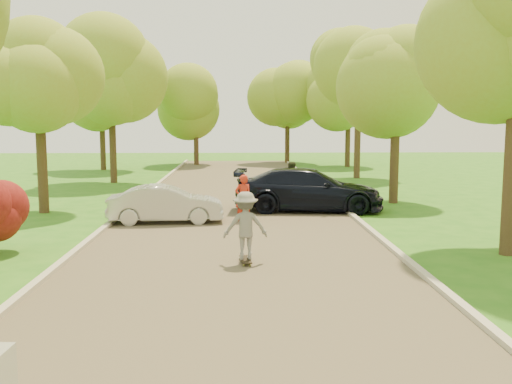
{
  "coord_description": "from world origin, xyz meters",
  "views": [
    {
      "loc": [
        0.04,
        -8.77,
        3.36
      ],
      "look_at": [
        0.58,
        7.47,
        1.3
      ],
      "focal_mm": 40.0,
      "sensor_mm": 36.0,
      "label": 1
    }
  ],
  "objects": [
    {
      "name": "ground",
      "position": [
        0.0,
        0.0,
        0.0
      ],
      "size": [
        100.0,
        100.0,
        0.0
      ],
      "primitive_type": "plane",
      "color": "#296A19",
      "rests_on": "ground"
    },
    {
      "name": "road",
      "position": [
        0.0,
        8.0,
        0.01
      ],
      "size": [
        8.0,
        60.0,
        0.01
      ],
      "primitive_type": "cube",
      "color": "#4C4438",
      "rests_on": "ground"
    },
    {
      "name": "curb_left",
      "position": [
        -4.05,
        8.0,
        0.06
      ],
      "size": [
        0.18,
        60.0,
        0.12
      ],
      "primitive_type": "cube",
      "color": "#B2AD9E",
      "rests_on": "ground"
    },
    {
      "name": "curb_right",
      "position": [
        4.05,
        8.0,
        0.06
      ],
      "size": [
        0.18,
        60.0,
        0.12
      ],
      "primitive_type": "cube",
      "color": "#B2AD9E",
      "rests_on": "ground"
    },
    {
      "name": "tree_l_midb",
      "position": [
        -6.81,
        12.0,
        4.59
      ],
      "size": [
        4.3,
        4.2,
        6.62
      ],
      "color": "#382619",
      "rests_on": "ground"
    },
    {
      "name": "tree_l_far",
      "position": [
        -6.39,
        22.0,
        5.47
      ],
      "size": [
        4.92,
        4.8,
        7.79
      ],
      "color": "#382619",
      "rests_on": "ground"
    },
    {
      "name": "tree_r_midb",
      "position": [
        6.6,
        14.0,
        4.88
      ],
      "size": [
        4.51,
        4.4,
        7.01
      ],
      "color": "#382619",
      "rests_on": "ground"
    },
    {
      "name": "tree_r_far",
      "position": [
        7.23,
        24.0,
        5.83
      ],
      "size": [
        5.33,
        5.2,
        8.34
      ],
      "color": "#382619",
      "rests_on": "ground"
    },
    {
      "name": "tree_bg_a",
      "position": [
        -8.78,
        30.0,
        5.31
      ],
      "size": [
        5.12,
        5.0,
        7.72
      ],
      "color": "#382619",
      "rests_on": "ground"
    },
    {
      "name": "tree_bg_b",
      "position": [
        8.22,
        32.0,
        5.54
      ],
      "size": [
        5.12,
        5.0,
        7.95
      ],
      "color": "#382619",
      "rests_on": "ground"
    },
    {
      "name": "tree_bg_c",
      "position": [
        -2.79,
        34.0,
        5.02
      ],
      "size": [
        4.92,
        4.8,
        7.33
      ],
      "color": "#382619",
      "rests_on": "ground"
    },
    {
      "name": "tree_bg_d",
      "position": [
        4.22,
        36.0,
        5.31
      ],
      "size": [
        5.12,
        5.0,
        7.72
      ],
      "color": "#382619",
      "rests_on": "ground"
    },
    {
      "name": "silver_sedan",
      "position": [
        -2.3,
        9.8,
        0.62
      ],
      "size": [
        3.82,
        1.56,
        1.23
      ],
      "primitive_type": "imported",
      "rotation": [
        0.0,
        0.0,
        1.64
      ],
      "color": "#AFB0B4",
      "rests_on": "ground"
    },
    {
      "name": "dark_sedan",
      "position": [
        2.69,
        12.08,
        0.79
      ],
      "size": [
        5.63,
        2.69,
        1.58
      ],
      "primitive_type": "imported",
      "rotation": [
        0.0,
        0.0,
        1.48
      ],
      "color": "black",
      "rests_on": "ground"
    },
    {
      "name": "longboard",
      "position": [
        0.23,
        4.34,
        0.09
      ],
      "size": [
        0.3,
        0.84,
        0.1
      ],
      "rotation": [
        0.0,
        0.0,
        3.23
      ],
      "color": "black",
      "rests_on": "ground"
    },
    {
      "name": "skateboarder",
      "position": [
        0.23,
        4.34,
        0.91
      ],
      "size": [
        1.08,
        0.69,
        1.6
      ],
      "primitive_type": "imported",
      "rotation": [
        0.0,
        0.0,
        3.23
      ],
      "color": "slate",
      "rests_on": "longboard"
    },
    {
      "name": "person_striped",
      "position": [
        0.24,
        9.97,
        0.78
      ],
      "size": [
        0.66,
        0.55,
        1.56
      ],
      "primitive_type": "imported",
      "rotation": [
        0.0,
        0.0,
        3.5
      ],
      "color": "#B4291B",
      "rests_on": "ground"
    },
    {
      "name": "person_olive",
      "position": [
        2.23,
        14.28,
        0.84
      ],
      "size": [
        0.85,
        0.68,
        1.68
      ],
      "primitive_type": "imported",
      "rotation": [
        0.0,
        0.0,
        3.09
      ],
      "color": "#303821",
      "rests_on": "ground"
    }
  ]
}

